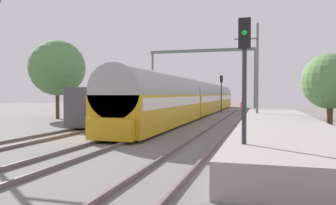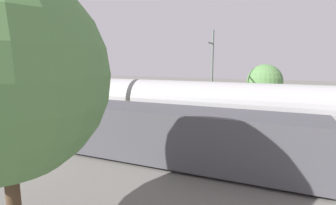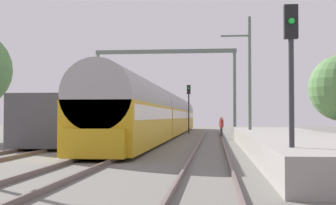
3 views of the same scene
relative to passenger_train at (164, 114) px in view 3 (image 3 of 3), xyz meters
The scene contains 12 objects.
ground 19.91m from the passenger_train, 90.00° to the right, with size 120.00×120.00×0.00m, color slate.
track_far_west 20.36m from the passenger_train, 102.19° to the right, with size 1.52×60.00×0.16m.
track_west 19.90m from the passenger_train, 90.00° to the right, with size 1.52×60.00×0.16m.
track_east 20.36m from the passenger_train, 77.81° to the right, with size 1.52×60.00×0.16m.
platform 19.63m from the passenger_train, 65.55° to the right, with size 4.40×28.00×0.90m.
passenger_train is the anchor object (origin of this frame).
freight_car 14.03m from the passenger_train, 107.78° to the right, with size 2.80×13.00×2.70m.
person_crossing 6.05m from the passenger_train, 32.67° to the right, with size 0.35×0.46×1.73m.
railway_signal_near 29.68m from the passenger_train, 77.33° to the right, with size 0.36×0.30×4.67m.
railway_signal_far 5.28m from the passenger_train, 68.17° to the left, with size 0.36×0.30×4.87m.
catenary_gantry 3.76m from the passenger_train, 90.00° to the left, with size 12.96×0.28×7.86m.
catenary_pole_east_mid 13.93m from the passenger_train, 61.18° to the right, with size 1.90×0.20×8.00m.
Camera 3 is at (4.49, -21.59, 1.70)m, focal length 49.66 mm.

